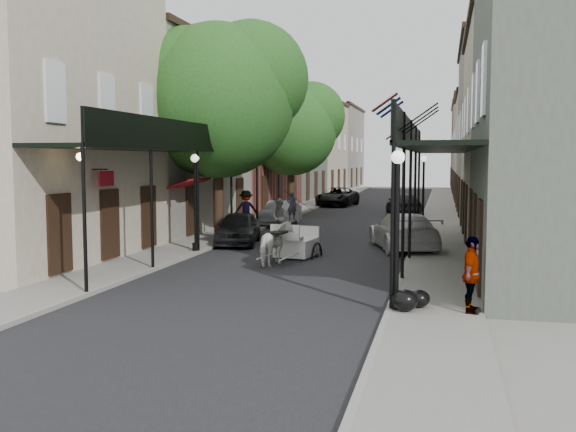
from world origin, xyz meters
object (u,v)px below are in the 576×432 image
Objects in this scene: horse at (276,244)px; lamppost_left at (195,201)px; lamppost_right_far at (423,189)px; carriage at (300,231)px; tree_far at (297,126)px; tree_near at (228,94)px; car_right_near at (403,231)px; lamppost_right_near at (397,227)px; pedestrian_sidewalk_left at (246,209)px; car_left_far at (337,197)px; car_right_far at (403,203)px; pedestrian_walking at (280,218)px; car_left_mid at (280,213)px; pedestrian_sidewalk_right at (471,275)px; car_left_near at (238,228)px.

lamppost_left is at bearing -19.93° from horse.
carriage is (-4.18, -11.65, -1.09)m from lamppost_right_far.
lamppost_right_far is at bearing -36.51° from tree_far.
tree_near is 1.12× the size of tree_far.
tree_far is (-0.05, 14.00, -0.65)m from tree_near.
carriage is at bearing 19.02° from car_right_near.
tree_far is 2.32× the size of lamppost_right_near.
lamppost_right_near is 20.00m from lamppost_right_far.
lamppost_left is 14.53m from lamppost_right_far.
tree_near reaches higher than tree_far.
car_right_near is (8.26, -5.28, -0.34)m from pedestrian_sidewalk_left.
car_right_near reaches higher than horse.
car_right_near is (-0.50, -9.00, -1.30)m from lamppost_right_far.
lamppost_right_near is 9.40m from carriage.
car_left_far is (-2.54, 28.68, -0.01)m from horse.
car_right_far is (2.68, 19.51, -0.21)m from carriage.
tree_near is 6.80m from pedestrian_sidewalk_left.
tree_near is 6.15m from pedestrian_walking.
lamppost_right_near is at bearing -90.00° from lamppost_right_far.
car_left_mid is (-1.35, 5.33, -0.24)m from pedestrian_walking.
lamppost_right_far is (8.20, 12.00, 0.00)m from lamppost_left.
lamppost_right_far is 1.92× the size of pedestrian_sidewalk_left.
horse is 13.54m from car_left_mid.
car_left_mid is 0.79× the size of car_right_near.
pedestrian_walking is at bearing -80.80° from tree_far.
pedestrian_sidewalk_right is 14.32m from car_left_near.
carriage reaches higher than pedestrian_sidewalk_left.
car_right_near is (-2.19, 11.00, -0.25)m from pedestrian_sidewalk_right.
car_right_far is (6.80, 15.68, -5.73)m from tree_near.
carriage reaches higher than car_right_near.
lamppost_left is 1.92× the size of pedestrian_sidewalk_left.
car_left_far is 24.62m from car_right_near.
car_left_near is at bearing 50.10° from pedestrian_sidewalk_right.
tree_near is 16.68m from pedestrian_sidewalk_right.
lamppost_right_near is at bearing -66.21° from car_left_mid.
pedestrian_sidewalk_right is (1.69, 0.00, -1.05)m from lamppost_right_near.
lamppost_left is 2.04× the size of pedestrian_walking.
car_right_far is at bearing 66.56° from tree_near.
lamppost_right_near is 0.91× the size of car_left_mid.
tree_far reaches higher than pedestrian_sidewalk_right.
pedestrian_walking is 0.35× the size of car_right_near.
pedestrian_walking is 3.10m from car_left_near.
lamppost_left is at bearing -85.23° from car_left_far.
car_left_far is at bearing 87.49° from lamppost_left.
car_right_far is (2.99, 21.79, 0.02)m from horse.
lamppost_right_near is at bearing 134.13° from horse.
lamppost_right_near is 0.72× the size of car_right_near.
pedestrian_sidewalk_right is at bearing -47.25° from carriage.
tree_near is 2.60× the size of lamppost_right_far.
car_right_near is at bearing -121.29° from horse.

